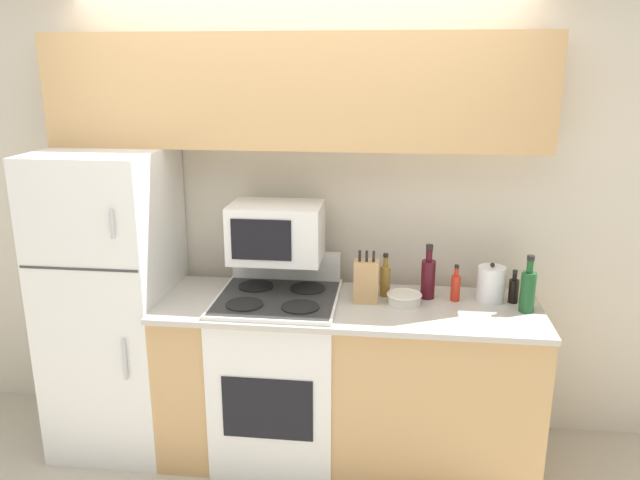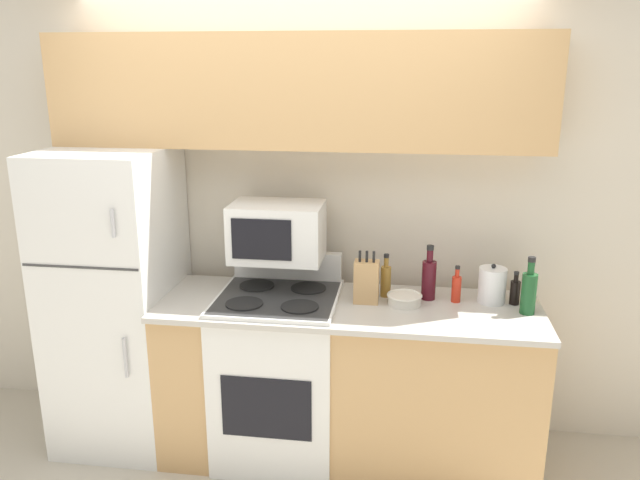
% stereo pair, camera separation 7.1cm
% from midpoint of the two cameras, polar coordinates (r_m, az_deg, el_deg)
% --- Properties ---
extents(wall_back, '(8.00, 0.05, 2.55)m').
position_cam_midpoint_polar(wall_back, '(3.67, -1.06, 2.10)').
color(wall_back, beige).
rests_on(wall_back, ground_plane).
extents(lower_cabinets, '(2.02, 0.67, 0.92)m').
position_cam_midpoint_polar(lower_cabinets, '(3.53, 3.14, -12.72)').
color(lower_cabinets, tan).
rests_on(lower_cabinets, ground_plane).
extents(refrigerator, '(0.64, 0.73, 1.71)m').
position_cam_midpoint_polar(refrigerator, '(3.74, -17.54, -5.17)').
color(refrigerator, white).
rests_on(refrigerator, ground_plane).
extents(upper_cabinets, '(2.66, 0.31, 0.59)m').
position_cam_midpoint_polar(upper_cabinets, '(3.39, -1.63, 13.44)').
color(upper_cabinets, tan).
rests_on(upper_cabinets, refrigerator).
extents(stove, '(0.65, 0.65, 1.10)m').
position_cam_midpoint_polar(stove, '(3.55, -3.18, -12.02)').
color(stove, white).
rests_on(stove, ground_plane).
extents(microwave, '(0.50, 0.34, 0.31)m').
position_cam_midpoint_polar(microwave, '(3.40, -3.33, 0.77)').
color(microwave, white).
rests_on(microwave, stove).
extents(knife_block, '(0.13, 0.09, 0.29)m').
position_cam_midpoint_polar(knife_block, '(3.31, 4.88, -3.81)').
color(knife_block, tan).
rests_on(knife_block, lower_cabinets).
extents(bowl, '(0.19, 0.19, 0.06)m').
position_cam_midpoint_polar(bowl, '(3.33, 8.34, -5.34)').
color(bowl, silver).
rests_on(bowl, lower_cabinets).
extents(bottle_wine_red, '(0.08, 0.08, 0.30)m').
position_cam_midpoint_polar(bottle_wine_red, '(3.40, 10.52, -3.44)').
color(bottle_wine_red, '#470F19').
rests_on(bottle_wine_red, lower_cabinets).
extents(bottle_hot_sauce, '(0.05, 0.05, 0.20)m').
position_cam_midpoint_polar(bottle_hot_sauce, '(3.40, 12.95, -4.28)').
color(bottle_hot_sauce, red).
rests_on(bottle_hot_sauce, lower_cabinets).
extents(bottle_cooking_spray, '(0.06, 0.06, 0.22)m').
position_cam_midpoint_polar(bottle_cooking_spray, '(3.50, 19.21, -4.06)').
color(bottle_cooking_spray, gold).
rests_on(bottle_cooking_spray, lower_cabinets).
extents(bottle_wine_green, '(0.08, 0.08, 0.30)m').
position_cam_midpoint_polar(bottle_wine_green, '(3.33, 19.14, -4.47)').
color(bottle_wine_green, '#194C23').
rests_on(bottle_wine_green, lower_cabinets).
extents(bottle_soy_sauce, '(0.05, 0.05, 0.18)m').
position_cam_midpoint_polar(bottle_soy_sauce, '(3.45, 17.97, -4.50)').
color(bottle_soy_sauce, black).
rests_on(bottle_soy_sauce, lower_cabinets).
extents(bottle_vinegar, '(0.06, 0.06, 0.24)m').
position_cam_midpoint_polar(bottle_vinegar, '(3.41, 6.63, -3.63)').
color(bottle_vinegar, olive).
rests_on(bottle_vinegar, lower_cabinets).
extents(kettle, '(0.14, 0.14, 0.21)m').
position_cam_midpoint_polar(kettle, '(3.44, 16.04, -3.99)').
color(kettle, white).
rests_on(kettle, lower_cabinets).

